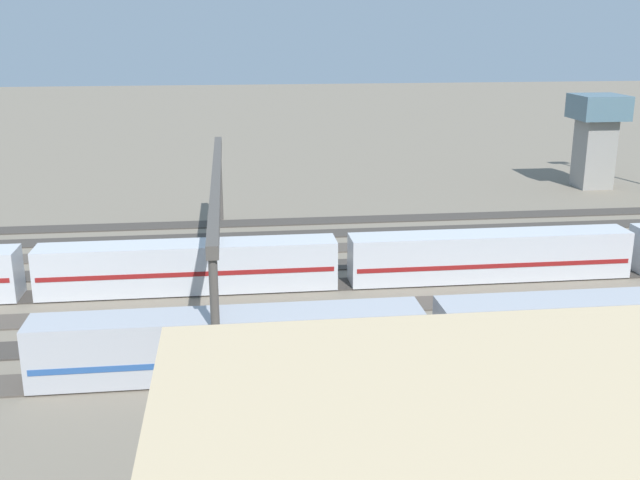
# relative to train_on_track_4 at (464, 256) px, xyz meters

# --- Properties ---
(ground_plane) EXTENTS (400.00, 400.00, 0.00)m
(ground_plane) POSITION_rel_train_on_track_4_xyz_m (5.35, -2.50, -2.06)
(ground_plane) COLOR #756B5B
(track_bed_0) EXTENTS (140.00, 2.80, 0.12)m
(track_bed_0) POSITION_rel_train_on_track_4_xyz_m (5.35, -20.00, -2.00)
(track_bed_0) COLOR #3D3833
(track_bed_0) RESTS_ON ground_plane
(track_bed_1) EXTENTS (140.00, 2.80, 0.12)m
(track_bed_1) POSITION_rel_train_on_track_4_xyz_m (5.35, -15.00, -2.00)
(track_bed_1) COLOR #3D3833
(track_bed_1) RESTS_ON ground_plane
(track_bed_2) EXTENTS (140.00, 2.80, 0.12)m
(track_bed_2) POSITION_rel_train_on_track_4_xyz_m (5.35, -10.00, -2.00)
(track_bed_2) COLOR #4C443D
(track_bed_2) RESTS_ON ground_plane
(track_bed_3) EXTENTS (140.00, 2.80, 0.12)m
(track_bed_3) POSITION_rel_train_on_track_4_xyz_m (5.35, -5.00, -2.00)
(track_bed_3) COLOR #3D3833
(track_bed_3) RESTS_ON ground_plane
(track_bed_4) EXTENTS (140.00, 2.80, 0.12)m
(track_bed_4) POSITION_rel_train_on_track_4_xyz_m (5.35, 0.00, -2.00)
(track_bed_4) COLOR #3D3833
(track_bed_4) RESTS_ON ground_plane
(track_bed_5) EXTENTS (140.00, 2.80, 0.12)m
(track_bed_5) POSITION_rel_train_on_track_4_xyz_m (5.35, 5.00, -2.00)
(track_bed_5) COLOR #4C443D
(track_bed_5) RESTS_ON ground_plane
(track_bed_6) EXTENTS (140.00, 2.80, 0.12)m
(track_bed_6) POSITION_rel_train_on_track_4_xyz_m (5.35, 10.00, -2.00)
(track_bed_6) COLOR #3D3833
(track_bed_6) RESTS_ON ground_plane
(track_bed_7) EXTENTS (140.00, 2.80, 0.12)m
(track_bed_7) POSITION_rel_train_on_track_4_xyz_m (5.35, 15.00, -2.00)
(track_bed_7) COLOR #4C443D
(track_bed_7) RESTS_ON ground_plane
(train_on_track_4) EXTENTS (114.80, 3.06, 4.40)m
(train_on_track_4) POSITION_rel_train_on_track_4_xyz_m (0.00, 0.00, 0.00)
(train_on_track_4) COLOR #1E6B9E
(train_on_track_4) RESTS_ON ground_plane
(train_on_track_7) EXTENTS (66.40, 3.06, 4.40)m
(train_on_track_7) POSITION_rel_train_on_track_4_xyz_m (-2.99, 15.00, 0.02)
(train_on_track_7) COLOR maroon
(train_on_track_7) RESTS_ON ground_plane
(signal_gantry) EXTENTS (0.70, 40.00, 8.80)m
(signal_gantry) POSITION_rel_train_on_track_4_xyz_m (19.71, -2.50, 5.67)
(signal_gantry) COLOR #4C4742
(signal_gantry) RESTS_ON ground_plane
(control_tower) EXTENTS (6.00, 6.00, 11.65)m
(control_tower) POSITION_rel_train_on_track_4_xyz_m (-27.16, -32.95, 4.82)
(control_tower) COLOR gray
(control_tower) RESTS_ON ground_plane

